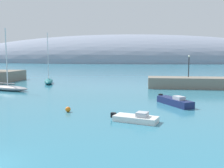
% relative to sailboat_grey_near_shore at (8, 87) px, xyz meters
% --- Properties ---
extents(breakwater_rocks, '(22.91, 4.91, 1.89)m').
position_rel_sailboat_grey_near_shore_xyz_m(breakwater_rocks, '(34.29, 7.64, 0.43)').
color(breakwater_rocks, gray).
rests_on(breakwater_rocks, ground).
extents(distant_ridge, '(285.02, 87.28, 42.64)m').
position_rel_sailboat_grey_near_shore_xyz_m(distant_ridge, '(2.60, 165.53, -0.51)').
color(distant_ridge, gray).
rests_on(distant_ridge, ground).
extents(sailboat_grey_near_shore, '(8.35, 4.18, 10.14)m').
position_rel_sailboat_grey_near_shore_xyz_m(sailboat_grey_near_shore, '(0.00, 0.00, 0.00)').
color(sailboat_grey_near_shore, gray).
rests_on(sailboat_grey_near_shore, water).
extents(sailboat_teal_mid_mooring, '(3.84, 7.00, 10.24)m').
position_rel_sailboat_grey_near_shore_xyz_m(sailboat_teal_mid_mooring, '(2.75, 10.83, 0.05)').
color(sailboat_teal_mid_mooring, '#1E6B70').
rests_on(sailboat_teal_mid_mooring, water).
extents(motorboat_navy_foreground, '(3.96, 5.53, 1.17)m').
position_rel_sailboat_grey_near_shore_xyz_m(motorboat_navy_foreground, '(25.92, -8.91, -0.09)').
color(motorboat_navy_foreground, navy).
rests_on(motorboat_navy_foreground, water).
extents(motorboat_white_alongside_breakwater, '(4.42, 2.69, 0.90)m').
position_rel_sailboat_grey_near_shore_xyz_m(motorboat_white_alongside_breakwater, '(21.79, -17.11, -0.22)').
color(motorboat_white_alongside_breakwater, white).
rests_on(motorboat_white_alongside_breakwater, water).
extents(mooring_buoy_orange, '(0.55, 0.55, 0.55)m').
position_rel_sailboat_grey_near_shore_xyz_m(mooring_buoy_orange, '(14.67, -14.18, -0.24)').
color(mooring_buoy_orange, orange).
rests_on(mooring_buoy_orange, water).
extents(harbor_lamp_post, '(0.36, 0.36, 3.89)m').
position_rel_sailboat_grey_near_shore_xyz_m(harbor_lamp_post, '(30.03, 8.40, 3.80)').
color(harbor_lamp_post, black).
rests_on(harbor_lamp_post, breakwater_rocks).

